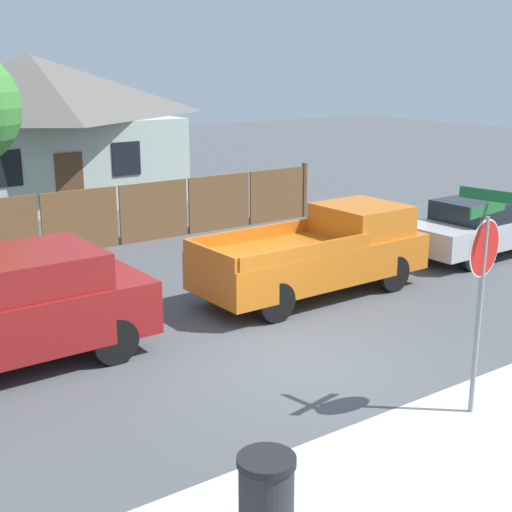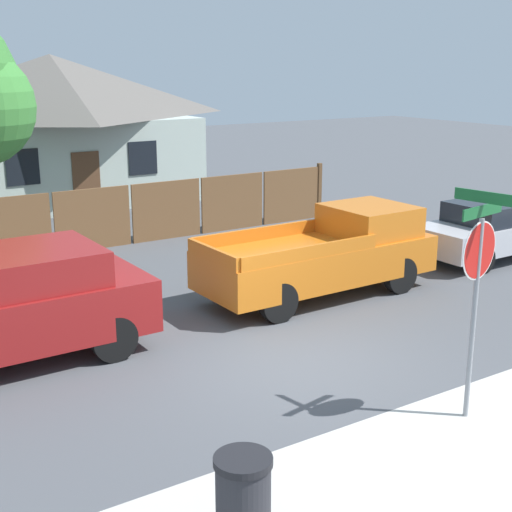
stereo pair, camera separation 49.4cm
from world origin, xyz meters
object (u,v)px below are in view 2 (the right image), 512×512
at_px(stop_sign, 478,268).
at_px(trash_bin, 243,503).
at_px(parked_sedan, 495,229).
at_px(red_suv, 8,303).
at_px(orange_pickup, 326,254).
at_px(house, 54,126).

bearing_deg(stop_sign, trash_bin, 179.55).
bearing_deg(trash_bin, parked_sedan, 28.38).
xyz_separation_m(stop_sign, trash_bin, (-4.05, -0.68, -1.62)).
relative_size(red_suv, orange_pickup, 0.87).
bearing_deg(orange_pickup, trash_bin, -134.81).
relative_size(house, parked_sedan, 2.09).
xyz_separation_m(house, trash_bin, (-4.44, -19.50, -2.07)).
relative_size(red_suv, stop_sign, 1.41).
height_order(parked_sedan, stop_sign, stop_sign).
bearing_deg(house, parked_sedan, -63.81).
xyz_separation_m(orange_pickup, trash_bin, (-5.77, -5.99, -0.35)).
height_order(stop_sign, trash_bin, stop_sign).
relative_size(stop_sign, trash_bin, 3.08).
bearing_deg(stop_sign, parked_sedan, 26.94).
bearing_deg(red_suv, house, 68.24).
relative_size(parked_sedan, trash_bin, 4.43).
distance_m(red_suv, stop_sign, 7.21).
relative_size(orange_pickup, stop_sign, 1.63).
bearing_deg(trash_bin, house, 77.18).
bearing_deg(stop_sign, house, 78.75).
relative_size(house, red_suv, 2.12).
bearing_deg(trash_bin, orange_pickup, 46.09).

